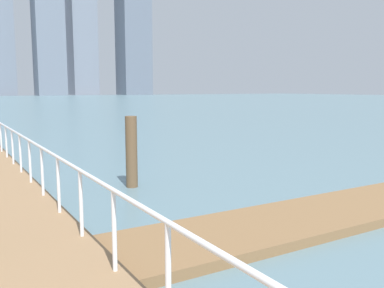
{
  "coord_description": "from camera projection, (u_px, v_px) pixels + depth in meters",
  "views": [
    {
      "loc": [
        -4.9,
        3.27,
        2.7
      ],
      "look_at": [
        -0.1,
        11.36,
        1.45
      ],
      "focal_mm": 39.26,
      "sensor_mm": 36.0,
      "label": 1
    }
  ],
  "objects": [
    {
      "name": "floating_dock",
      "position": [
        382.0,
        202.0,
        9.73
      ],
      "size": [
        14.47,
        2.0,
        0.18
      ],
      "primitive_type": "cube",
      "color": "olive",
      "rests_on": "ground_plane"
    },
    {
      "name": "skyline_tower_4",
      "position": [
        47.0,
        10.0,
        157.03
      ],
      "size": [
        10.87,
        8.84,
        63.72
      ],
      "primitive_type": "cube",
      "rotation": [
        0.0,
        0.0,
        0.02
      ],
      "color": "slate",
      "rests_on": "ground_plane"
    },
    {
      "name": "skyline_tower_5",
      "position": [
        80.0,
        5.0,
        173.31
      ],
      "size": [
        11.05,
        11.81,
        73.69
      ],
      "primitive_type": "cube",
      "rotation": [
        0.0,
        0.0,
        0.05
      ],
      "color": "gray",
      "rests_on": "ground_plane"
    },
    {
      "name": "ground_plane",
      "position": [
        86.0,
        155.0,
        17.1
      ],
      "size": [
        300.0,
        300.0,
        0.0
      ],
      "primitive_type": "plane",
      "color": "slate"
    },
    {
      "name": "dock_piling_0",
      "position": [
        131.0,
        152.0,
        11.45
      ],
      "size": [
        0.32,
        0.32,
        1.96
      ],
      "primitive_type": "cylinder",
      "color": "brown",
      "rests_on": "ground_plane"
    },
    {
      "name": "boardwalk_railing",
      "position": [
        80.0,
        185.0,
        6.48
      ],
      "size": [
        0.06,
        26.49,
        1.08
      ],
      "color": "white",
      "rests_on": "boardwalk"
    }
  ]
}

